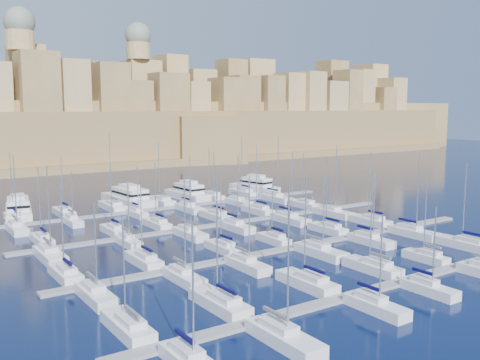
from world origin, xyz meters
TOP-DOWN VIEW (x-y plane):
  - ground at (0.00, 0.00)m, footprint 600.00×600.00m
  - pontoon_near at (0.00, -34.00)m, footprint 84.00×2.00m
  - pontoon_mid_near at (0.00, -12.00)m, footprint 84.00×2.00m
  - pontoon_mid_far at (0.00, 10.00)m, footprint 84.00×2.00m
  - pontoon_far at (0.00, 32.00)m, footprint 84.00×2.00m
  - sailboat_0 at (-36.92, -28.54)m, footprint 2.75×9.15m
  - sailboat_1 at (-25.29, -28.17)m, footprint 2.97×9.89m
  - sailboat_2 at (-11.83, -28.24)m, footprint 2.93×9.76m
  - sailboat_3 at (0.42, -28.41)m, footprint 2.82×9.41m
  - sailboat_4 at (11.23, -29.38)m, footprint 2.23×7.44m
  - sailboat_5 at (23.20, -28.23)m, footprint 2.94×9.78m
  - sailboat_7 at (-25.06, -39.77)m, footprint 2.93×9.77m
  - sailboat_8 at (-10.86, -39.04)m, footprint 2.49×8.30m
  - sailboat_9 at (-0.65, -38.71)m, footprint 2.29×7.62m
  - sailboat_12 at (-37.11, -6.72)m, footprint 2.64×8.79m
  - sailboat_13 at (-25.40, -6.65)m, footprint 2.68×8.93m
  - sailboat_14 at (-11.64, -7.10)m, footprint 2.40×8.01m
  - sailboat_15 at (-1.26, -7.31)m, footprint 2.27×7.57m
  - sailboat_16 at (12.08, -6.77)m, footprint 2.60×8.67m
  - sailboat_17 at (24.13, -6.43)m, footprint 2.81×9.37m
  - sailboat_18 at (-36.49, -17.33)m, footprint 2.66×8.88m
  - sailboat_19 at (-24.25, -17.16)m, footprint 2.56×8.53m
  - sailboat_20 at (-13.85, -17.23)m, footprint 2.61×8.69m
  - sailboat_21 at (-0.06, -17.87)m, footprint 3.00×9.98m
  - sailboat_22 at (12.10, -17.34)m, footprint 2.67×8.91m
  - sailboat_23 at (22.92, -17.85)m, footprint 2.98×9.93m
  - sailboat_24 at (-34.85, 14.97)m, footprint 2.45×8.15m
  - sailboat_25 at (-21.98, 14.93)m, footprint 2.42×8.06m
  - sailboat_26 at (-12.85, 15.13)m, footprint 2.54×8.48m
  - sailboat_27 at (0.90, 15.62)m, footprint 2.84×9.47m
  - sailboat_28 at (11.92, 15.54)m, footprint 2.79×9.30m
  - sailboat_29 at (25.28, 15.31)m, footprint 2.65×8.84m
  - sailboat_30 at (-36.38, 4.09)m, footprint 3.02×10.07m
  - sailboat_31 at (-22.96, 5.34)m, footprint 2.26×7.52m
  - sailboat_32 at (-11.42, 4.57)m, footprint 2.73×9.09m
  - sailboat_33 at (-1.28, 4.51)m, footprint 2.76×9.20m
  - sailboat_34 at (11.75, 4.12)m, footprint 3.00×10.00m
  - sailboat_35 at (23.78, 3.98)m, footprint 3.09×10.29m
  - sailboat_36 at (-35.03, 37.29)m, footprint 2.64×8.80m
  - sailboat_37 at (-24.65, 37.55)m, footprint 2.80×9.33m
  - sailboat_38 at (-13.30, 38.23)m, footprint 3.22×10.72m
  - sailboat_39 at (-1.02, 38.19)m, footprint 3.19×10.63m
  - sailboat_40 at (12.95, 37.78)m, footprint 2.94×9.81m
  - sailboat_41 at (23.08, 37.76)m, footprint 2.93×9.76m
  - sailboat_42 at (-36.67, 26.56)m, footprint 2.73×9.10m
  - sailboat_43 at (-25.87, 27.26)m, footprint 2.30×7.68m
  - sailboat_44 at (-11.80, 27.29)m, footprint 2.29×7.62m
  - sailboat_45 at (0.40, 26.46)m, footprint 2.80×9.32m
  - sailboat_46 at (14.21, 26.73)m, footprint 2.63×8.76m
  - sailboat_47 at (25.06, 25.80)m, footprint 3.20×10.65m
  - motor_yacht_a at (-33.18, 41.65)m, footprint 8.18×17.61m
  - motor_yacht_b at (-7.42, 42.67)m, footprint 7.11×19.46m
  - motor_yacht_c at (7.96, 40.88)m, footprint 5.67×15.65m
  - motor_yacht_d at (29.34, 40.85)m, footprint 7.74×15.90m
  - fortified_city at (-0.19, 155.26)m, footprint 460.00×108.95m

SIDE VIEW (x-z plane):
  - ground at x=0.00m, z-range 0.00..0.00m
  - pontoon_near at x=0.00m, z-range 0.00..0.40m
  - pontoon_mid_near at x=0.00m, z-range 0.00..0.40m
  - pontoon_mid_far at x=0.00m, z-range 0.00..0.40m
  - pontoon_far at x=0.00m, z-range 0.00..0.40m
  - sailboat_15 at x=-1.26m, z-range -4.78..6.19m
  - sailboat_43 at x=-25.87m, z-range -4.95..6.37m
  - sailboat_31 at x=-22.96m, z-range -5.00..6.42m
  - sailboat_44 at x=-11.80m, z-range -5.06..6.49m
  - sailboat_9 at x=-0.65m, z-range -5.10..6.52m
  - sailboat_14 at x=-11.64m, z-range -5.21..6.64m
  - sailboat_8 at x=-10.86m, z-range -5.23..6.67m
  - sailboat_4 at x=11.23m, z-range -5.66..7.11m
  - sailboat_18 at x=-36.49m, z-range -5.58..7.04m
  - sailboat_13 at x=-25.40m, z-range -5.55..7.01m
  - sailboat_22 at x=12.10m, z-range -5.64..7.10m
  - sailboat_26 at x=-12.85m, z-range -5.86..7.33m
  - sailboat_25 at x=-21.98m, z-range -5.96..7.42m
  - sailboat_46 at x=14.21m, z-range -5.82..7.28m
  - sailboat_0 at x=-36.92m, z-range -5.63..7.10m
  - sailboat_32 at x=-11.42m, z-range -5.68..7.15m
  - sailboat_29 at x=25.28m, z-range -5.86..7.33m
  - sailboat_24 at x=-34.85m, z-range -6.14..7.62m
  - sailboat_45 at x=0.40m, z-range -5.87..7.34m
  - sailboat_37 at x=-24.65m, z-range -6.00..7.49m
  - sailboat_12 at x=-37.11m, z-range -6.25..7.73m
  - sailboat_20 at x=-13.85m, z-range -6.36..7.85m
  - sailboat_40 at x=12.95m, z-range -5.96..7.45m
  - sailboat_21 at x=-0.06m, z-range -5.82..7.31m
  - sailboat_16 at x=12.08m, z-range -6.53..8.03m
  - sailboat_36 at x=-35.03m, z-range -6.59..8.09m
  - sailboat_19 at x=-24.25m, z-range -6.69..8.19m
  - sailboat_3 at x=0.42m, z-range -6.46..7.96m
  - sailboat_33 at x=-1.28m, z-range -6.61..8.11m
  - sailboat_27 at x=0.90m, z-range -6.50..8.00m
  - sailboat_42 at x=-36.67m, z-range -6.76..8.27m
  - sailboat_5 at x=23.20m, z-range -6.56..8.07m
  - sailboat_17 at x=24.13m, z-range -6.78..8.29m
  - sailboat_2 at x=-11.83m, z-range -6.59..8.10m
  - sailboat_28 at x=11.92m, z-range -7.04..8.56m
  - sailboat_34 at x=11.75m, z-range -6.78..8.30m
  - sailboat_30 at x=-36.38m, z-range -6.84..8.37m
  - sailboat_41 at x=23.08m, z-range -7.17..8.70m
  - sailboat_1 at x=-25.29m, z-range -7.15..8.68m
  - sailboat_23 at x=22.92m, z-range -7.27..8.80m
  - sailboat_35 at x=23.78m, z-range -7.16..8.70m
  - sailboat_39 at x=-1.02m, z-range -6.98..8.52m
  - sailboat_7 at x=-25.06m, z-range -7.48..9.02m
  - sailboat_47 at x=25.06m, z-range -7.54..9.10m
  - sailboat_38 at x=-13.30m, z-range -8.42..10.01m
  - motor_yacht_a at x=-33.18m, z-range -0.90..4.35m
  - motor_yacht_b at x=-7.42m, z-range -0.90..4.35m
  - motor_yacht_d at x=29.34m, z-range -0.90..4.35m
  - motor_yacht_c at x=7.96m, z-range -0.90..4.35m
  - fortified_city at x=-0.19m, z-range -15.02..44.50m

